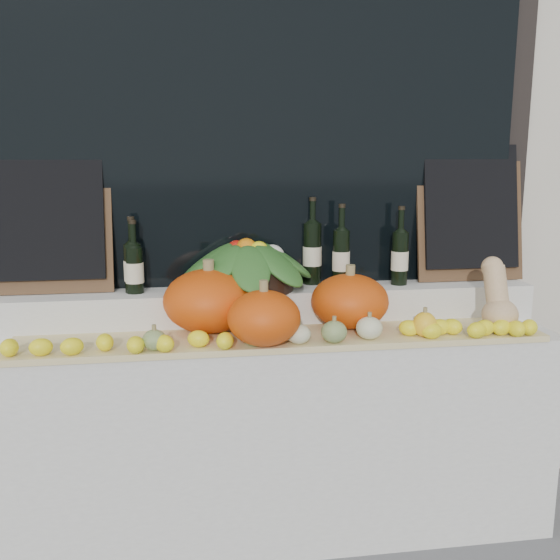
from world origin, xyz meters
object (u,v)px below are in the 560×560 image
Objects in this scene: butternut_squash at (498,299)px; wine_bottle_tall at (312,253)px; pumpkin_left at (209,301)px; pumpkin_right at (350,301)px; produce_bowl at (247,265)px.

butternut_squash is 0.75× the size of wine_bottle_tall.
pumpkin_left is 0.54m from wine_bottle_tall.
pumpkin_left is at bearing -153.35° from wine_bottle_tall.
pumpkin_left is 1.15× the size of pumpkin_right.
produce_bowl is at bearing -164.90° from wine_bottle_tall.
butternut_squash reaches higher than pumpkin_right.
pumpkin_right is 0.32m from wine_bottle_tall.
pumpkin_right is at bearing -23.51° from produce_bowl.
produce_bowl is (-1.00, 0.29, 0.12)m from butternut_squash.
wine_bottle_tall is at bearing 26.65° from pumpkin_left.
produce_bowl reaches higher than pumpkin_right.
produce_bowl reaches higher than pumpkin_left.
butternut_squash is at bearing -15.93° from produce_bowl.
wine_bottle_tall is (-0.11, 0.26, 0.16)m from pumpkin_right.
pumpkin_right is at bearing -2.40° from pumpkin_left.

